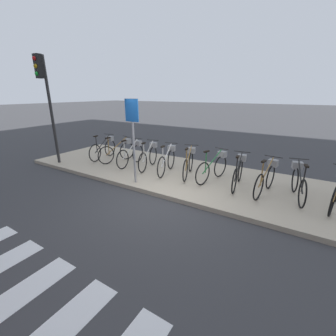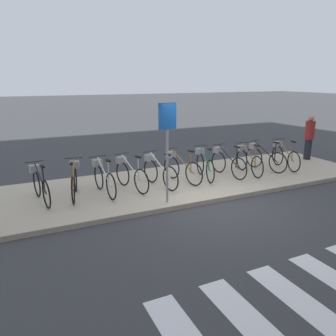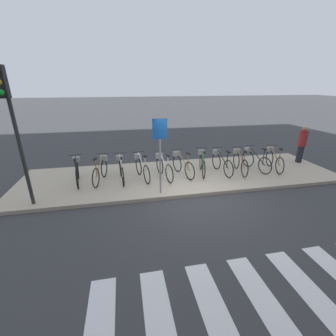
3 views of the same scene
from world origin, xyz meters
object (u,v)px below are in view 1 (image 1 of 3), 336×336
Objects in this scene: parked_bicycle_6 at (214,166)px; parked_bicycle_9 at (298,181)px; parked_bicycle_0 at (104,147)px; parked_bicycle_8 at (266,177)px; parked_bicycle_2 at (132,153)px; parked_bicycle_7 at (238,171)px; parked_bicycle_1 at (119,150)px; parked_bicycle_5 at (189,162)px; parked_bicycle_4 at (168,159)px; sign_post at (133,128)px; traffic_light at (45,88)px; parked_bicycle_3 at (149,156)px.

parked_bicycle_9 is at bearing -1.27° from parked_bicycle_6.
parked_bicycle_0 is 6.17m from parked_bicycle_8.
parked_bicycle_7 is at bearing 0.30° from parked_bicycle_2.
parked_bicycle_1 and parked_bicycle_5 have the same top height.
parked_bicycle_4 is at bearing -0.84° from parked_bicycle_2.
parked_bicycle_0 is 0.67× the size of sign_post.
parked_bicycle_4 is at bearing 75.85° from sign_post.
parked_bicycle_0 is at bearing 152.94° from sign_post.
parked_bicycle_8 is at bearing -170.68° from parked_bicycle_9.
traffic_light is (-4.14, -1.34, 2.25)m from parked_bicycle_4.
parked_bicycle_1 is 4.60m from parked_bicycle_7.
traffic_light reaches higher than parked_bicycle_2.
parked_bicycle_4 is at bearing 17.93° from traffic_light.
parked_bicycle_3 is 1.87m from sign_post.
sign_post is at bearing -27.06° from parked_bicycle_0.
parked_bicycle_7 is (4.60, -0.06, 0.00)m from parked_bicycle_1.
parked_bicycle_8 is 0.74m from parked_bicycle_9.
sign_post is (-4.13, -1.37, 1.19)m from parked_bicycle_9.
parked_bicycle_1 is at bearing 177.35° from parked_bicycle_4.
parked_bicycle_1 is 5.36m from parked_bicycle_8.
parked_bicycle_8 is (6.17, -0.16, 0.00)m from parked_bicycle_0.
parked_bicycle_7 is (3.14, -0.03, 0.00)m from parked_bicycle_3.
parked_bicycle_1 is 3.02m from parked_bicycle_5.
parked_bicycle_3 is at bearing 23.01° from traffic_light.
parked_bicycle_3 is 3.89m from parked_bicycle_8.
parked_bicycle_2 and parked_bicycle_3 have the same top height.
parked_bicycle_0 and parked_bicycle_9 have the same top height.
parked_bicycle_5 is (2.29, 0.08, 0.00)m from parked_bicycle_2.
traffic_light is at bearing -142.26° from parked_bicycle_1.
parked_bicycle_7 is 0.67× the size of sign_post.
parked_bicycle_8 is 0.43× the size of traffic_light.
parked_bicycle_8 is at bearing -1.74° from parked_bicycle_3.
parked_bicycle_8 is (4.63, -0.07, 0.00)m from parked_bicycle_2.
parked_bicycle_0 is 1.01× the size of parked_bicycle_9.
sign_post is at bearing -47.01° from parked_bicycle_2.
parked_bicycle_1 is at bearing -0.95° from parked_bicycle_0.
parked_bicycle_5 is at bearing 16.44° from traffic_light.
parked_bicycle_0 and parked_bicycle_3 have the same top height.
parked_bicycle_3 is 1.00× the size of parked_bicycle_6.
parked_bicycle_0 is 1.01× the size of parked_bicycle_3.
parked_bicycle_1 and parked_bicycle_4 have the same top height.
parked_bicycle_1 is 3.84m from parked_bicycle_6.
parked_bicycle_4 and parked_bicycle_8 have the same top height.
parked_bicycle_7 is at bearing -2.05° from parked_bicycle_5.
parked_bicycle_9 is at bearing 1.15° from parked_bicycle_4.
parked_bicycle_5 is at bearing 52.57° from sign_post.
parked_bicycle_3 is at bearing -1.10° from parked_bicycle_0.
parked_bicycle_3 is at bearing 179.42° from parked_bicycle_7.
sign_post is at bearing -35.64° from parked_bicycle_1.
parked_bicycle_3 is 0.42× the size of traffic_light.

